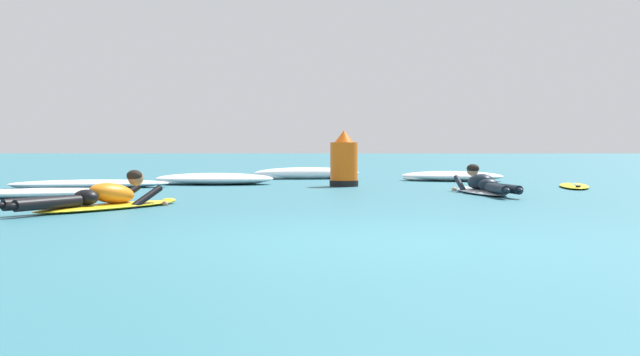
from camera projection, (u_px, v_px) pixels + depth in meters
name	position (u px, v px, depth m)	size (l,w,h in m)	color
ground_plane	(344.00, 183.00, 16.52)	(120.00, 120.00, 0.00)	#2D6B7A
surfer_near	(102.00, 199.00, 9.64)	(1.82, 2.49, 0.54)	yellow
surfer_far	(484.00, 186.00, 12.73)	(0.81, 2.59, 0.54)	silver
drifting_surfboard	(574.00, 186.00, 14.67)	(0.99, 2.14, 0.16)	yellow
whitewater_front	(452.00, 176.00, 17.38)	(2.51, 1.56, 0.22)	white
whitewater_mid_left	(90.00, 184.00, 14.53)	(3.10, 1.38, 0.16)	white
whitewater_mid_right	(215.00, 179.00, 15.85)	(2.47, 1.18, 0.24)	white
whitewater_back	(307.00, 174.00, 18.35)	(2.63, 0.92, 0.29)	white
whitewater_far_band	(44.00, 193.00, 11.83)	(2.74, 1.50, 0.15)	white
channel_marker_buoy	(344.00, 164.00, 15.09)	(0.57, 0.57, 1.12)	#EA5B0F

